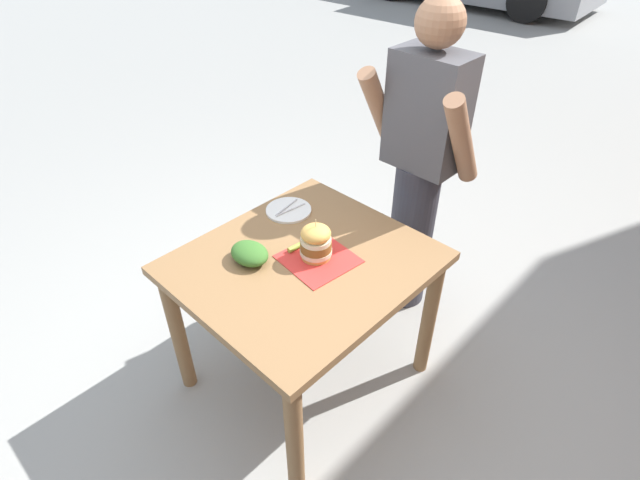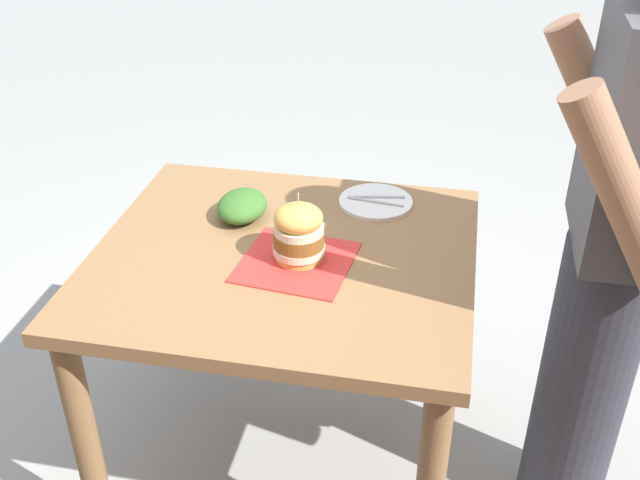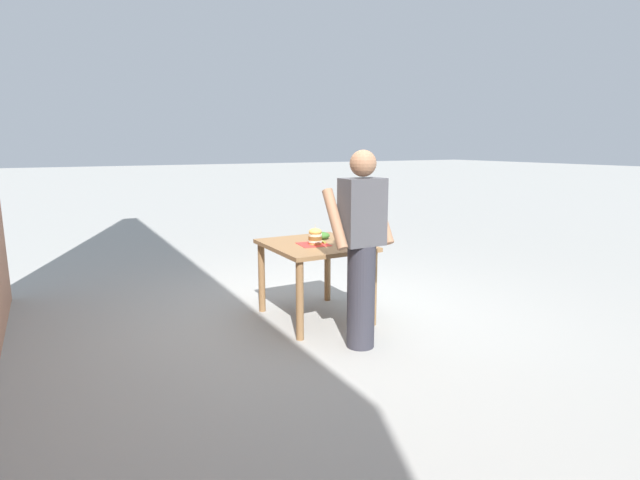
{
  "view_description": "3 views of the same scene",
  "coord_description": "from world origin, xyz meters",
  "px_view_note": "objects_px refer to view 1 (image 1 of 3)",
  "views": [
    {
      "loc": [
        1.19,
        -1.13,
        2.12
      ],
      "look_at": [
        0.0,
        0.1,
        0.82
      ],
      "focal_mm": 28.0,
      "sensor_mm": 36.0,
      "label": 1
    },
    {
      "loc": [
        1.64,
        0.42,
        1.85
      ],
      "look_at": [
        0.0,
        0.1,
        0.82
      ],
      "focal_mm": 42.0,
      "sensor_mm": 36.0,
      "label": 2
    },
    {
      "loc": [
        2.28,
        4.26,
        1.73
      ],
      "look_at": [
        0.0,
        0.1,
        0.82
      ],
      "focal_mm": 28.0,
      "sensor_mm": 36.0,
      "label": 3
    }
  ],
  "objects_px": {
    "patio_table": "(304,282)",
    "pickle_spear": "(298,246)",
    "side_salad": "(250,253)",
    "side_plate_with_forks": "(289,210)",
    "sandwich": "(316,242)",
    "diner_across_table": "(419,167)"
  },
  "relations": [
    {
      "from": "sandwich",
      "to": "pickle_spear",
      "type": "distance_m",
      "value": 0.12
    },
    {
      "from": "patio_table",
      "to": "diner_across_table",
      "type": "bearing_deg",
      "value": 90.14
    },
    {
      "from": "patio_table",
      "to": "side_salad",
      "type": "relative_size",
      "value": 5.64
    },
    {
      "from": "side_plate_with_forks",
      "to": "diner_across_table",
      "type": "height_order",
      "value": "diner_across_table"
    },
    {
      "from": "side_plate_with_forks",
      "to": "diner_across_table",
      "type": "bearing_deg",
      "value": 63.23
    },
    {
      "from": "sandwich",
      "to": "patio_table",
      "type": "bearing_deg",
      "value": -117.4
    },
    {
      "from": "sandwich",
      "to": "diner_across_table",
      "type": "xyz_separation_m",
      "value": [
        -0.03,
        0.78,
        0.03
      ]
    },
    {
      "from": "pickle_spear",
      "to": "diner_across_table",
      "type": "relative_size",
      "value": 0.06
    },
    {
      "from": "patio_table",
      "to": "pickle_spear",
      "type": "relative_size",
      "value": 10.19
    },
    {
      "from": "side_plate_with_forks",
      "to": "side_salad",
      "type": "xyz_separation_m",
      "value": [
        0.15,
        -0.37,
        0.03
      ]
    },
    {
      "from": "pickle_spear",
      "to": "side_salad",
      "type": "relative_size",
      "value": 0.55
    },
    {
      "from": "diner_across_table",
      "to": "patio_table",
      "type": "bearing_deg",
      "value": -89.86
    },
    {
      "from": "patio_table",
      "to": "side_salad",
      "type": "xyz_separation_m",
      "value": [
        -0.16,
        -0.16,
        0.16
      ]
    },
    {
      "from": "side_plate_with_forks",
      "to": "side_salad",
      "type": "height_order",
      "value": "side_salad"
    },
    {
      "from": "sandwich",
      "to": "side_salad",
      "type": "xyz_separation_m",
      "value": [
        -0.19,
        -0.21,
        -0.04
      ]
    },
    {
      "from": "side_salad",
      "to": "diner_across_table",
      "type": "distance_m",
      "value": 1.0
    },
    {
      "from": "patio_table",
      "to": "side_plate_with_forks",
      "type": "bearing_deg",
      "value": 146.65
    },
    {
      "from": "pickle_spear",
      "to": "diner_across_table",
      "type": "bearing_deg",
      "value": 85.08
    },
    {
      "from": "pickle_spear",
      "to": "side_plate_with_forks",
      "type": "bearing_deg",
      "value": 144.61
    },
    {
      "from": "sandwich",
      "to": "side_plate_with_forks",
      "type": "height_order",
      "value": "sandwich"
    },
    {
      "from": "pickle_spear",
      "to": "side_salad",
      "type": "bearing_deg",
      "value": -115.04
    },
    {
      "from": "side_salad",
      "to": "patio_table",
      "type": "bearing_deg",
      "value": 44.89
    }
  ]
}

